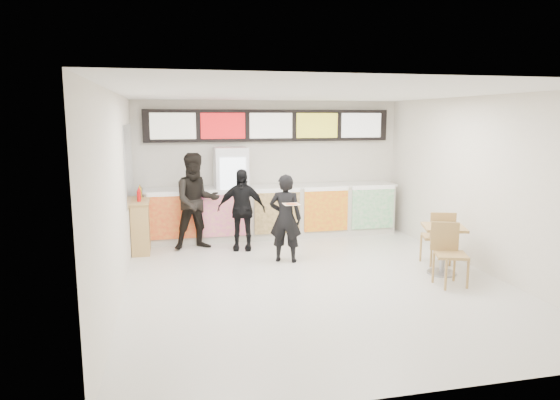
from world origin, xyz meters
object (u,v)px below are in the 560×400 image
object	(u,v)px
customer_main	(285,218)
cafe_table	(443,241)
condiment_ledge	(141,225)
drinks_fridge	(231,194)
customer_left	(196,201)
service_counter	(274,211)
customer_mid	(241,210)

from	to	relation	value
customer_main	cafe_table	world-z (taller)	customer_main
customer_main	condiment_ledge	xyz separation A→B (m)	(-2.62, 1.31, -0.28)
drinks_fridge	customer_left	world-z (taller)	drinks_fridge
service_counter	customer_main	world-z (taller)	customer_main
service_counter	customer_left	distance (m)	1.89
condiment_ledge	customer_mid	bearing A→B (deg)	-8.58
customer_left	service_counter	bearing A→B (deg)	11.59
drinks_fridge	cafe_table	bearing A→B (deg)	-46.03
customer_main	service_counter	bearing A→B (deg)	-73.07
customer_mid	service_counter	bearing A→B (deg)	61.28
drinks_fridge	customer_left	distance (m)	1.04
service_counter	condiment_ledge	xyz separation A→B (m)	(-2.82, -0.63, -0.04)
drinks_fridge	customer_left	bearing A→B (deg)	-139.11
cafe_table	customer_left	bearing A→B (deg)	165.97
condiment_ledge	cafe_table	bearing A→B (deg)	-27.50
drinks_fridge	customer_mid	distance (m)	0.97
service_counter	customer_left	xyz separation A→B (m)	(-1.72, -0.67, 0.40)
drinks_fridge	customer_main	xyz separation A→B (m)	(0.74, -1.96, -0.19)
customer_left	cafe_table	world-z (taller)	customer_left
customer_main	customer_left	size ratio (longest dim) A/B	0.84
customer_left	condiment_ledge	bearing A→B (deg)	168.72
customer_left	customer_main	bearing A→B (deg)	-49.47
service_counter	customer_main	size ratio (longest dim) A/B	3.43
condiment_ledge	customer_left	bearing A→B (deg)	-1.72
drinks_fridge	customer_main	distance (m)	2.10
customer_main	drinks_fridge	bearing A→B (deg)	-46.65
drinks_fridge	cafe_table	world-z (taller)	drinks_fridge
customer_left	cafe_table	size ratio (longest dim) A/B	1.12
drinks_fridge	condiment_ledge	bearing A→B (deg)	-160.97
customer_main	customer_left	bearing A→B (deg)	-17.17
service_counter	customer_mid	size ratio (longest dim) A/B	3.41
customer_left	cafe_table	xyz separation A→B (m)	(3.95, -2.59, -0.40)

